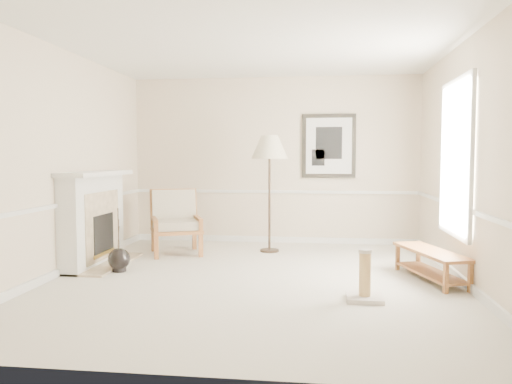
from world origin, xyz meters
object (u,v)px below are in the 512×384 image
floor_vase (119,260)px  scratching_post (365,284)px  floor_lamp (270,150)px  bench (431,260)px  armchair (175,219)px

floor_vase → scratching_post: size_ratio=1.56×
floor_lamp → scratching_post: floor_lamp is taller
scratching_post → floor_vase: bearing=163.0°
bench → scratching_post: size_ratio=2.50×
floor_vase → scratching_post: bearing=-17.0°
floor_vase → bench: bearing=0.4°
armchair → scratching_post: (2.72, -2.30, -0.37)m
armchair → floor_lamp: bearing=-11.8°
bench → scratching_post: bearing=-132.2°
floor_vase → armchair: size_ratio=0.82×
armchair → bench: bearing=-42.8°
armchair → bench: size_ratio=0.76×
floor_vase → floor_lamp: 2.86m
bench → scratching_post: (-0.88, -0.97, -0.08)m
bench → floor_vase: bearing=-179.6°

